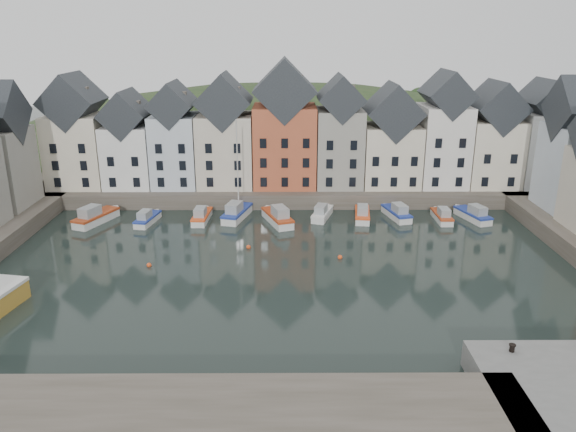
{
  "coord_description": "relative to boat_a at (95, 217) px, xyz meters",
  "views": [
    {
      "loc": [
        0.13,
        -50.54,
        23.39
      ],
      "look_at": [
        0.43,
        6.0,
        4.49
      ],
      "focal_mm": 35.0,
      "sensor_mm": 36.0,
      "label": 1
    }
  ],
  "objects": [
    {
      "name": "boat_h",
      "position": [
        38.58,
        1.76,
        -0.1
      ],
      "size": [
        3.21,
        6.27,
        2.3
      ],
      "rotation": [
        0.0,
        0.0,
        0.24
      ],
      "color": "silver",
      "rests_on": "ground"
    },
    {
      "name": "far_quay",
      "position": [
        23.94,
        13.28,
        0.21
      ],
      "size": [
        90.0,
        16.0,
        2.0
      ],
      "primitive_type": "cube",
      "color": "#4A4439",
      "rests_on": "ground"
    },
    {
      "name": "hillside",
      "position": [
        23.96,
        39.28,
        -18.75
      ],
      "size": [
        153.6,
        70.4,
        64.0
      ],
      "color": "#22371B",
      "rests_on": "ground"
    },
    {
      "name": "boat_f",
      "position": [
        28.84,
        1.78,
        -0.14
      ],
      "size": [
        3.3,
        5.92,
        2.17
      ],
      "rotation": [
        0.0,
        0.0,
        -0.29
      ],
      "color": "silver",
      "rests_on": "ground"
    },
    {
      "name": "boat_b",
      "position": [
        6.61,
        -0.2,
        -0.18
      ],
      "size": [
        2.55,
        5.54,
        2.05
      ],
      "rotation": [
        0.0,
        0.0,
        -0.17
      ],
      "color": "silver",
      "rests_on": "ground"
    },
    {
      "name": "mooring_buoys",
      "position": [
        19.94,
        -11.39,
        -0.64
      ],
      "size": [
        20.5,
        5.5,
        0.5
      ],
      "color": "#EC4D1B",
      "rests_on": "ground"
    },
    {
      "name": "mooring_bollard",
      "position": [
        39.88,
        -33.22,
        1.52
      ],
      "size": [
        0.48,
        0.48,
        0.56
      ],
      "color": "black",
      "rests_on": "near_quay"
    },
    {
      "name": "near_wall",
      "position": [
        13.94,
        -38.72,
        0.21
      ],
      "size": [
        50.0,
        6.0,
        2.0
      ],
      "primitive_type": "cube",
      "color": "#4A4439",
      "rests_on": "ground"
    },
    {
      "name": "far_terrace",
      "position": [
        27.15,
        11.28,
        8.09
      ],
      "size": [
        72.37,
        8.16,
        17.78
      ],
      "color": "beige",
      "rests_on": "far_quay"
    },
    {
      "name": "boat_g",
      "position": [
        34.01,
        1.28,
        -0.12
      ],
      "size": [
        2.49,
        6.05,
        2.26
      ],
      "rotation": [
        0.0,
        0.0,
        -0.12
      ],
      "color": "silver",
      "rests_on": "ground"
    },
    {
      "name": "boat_j",
      "position": [
        48.28,
        0.96,
        -0.1
      ],
      "size": [
        3.57,
        6.33,
        2.32
      ],
      "rotation": [
        0.0,
        0.0,
        0.3
      ],
      "color": "silver",
      "rests_on": "ground"
    },
    {
      "name": "boat_c",
      "position": [
        13.38,
        0.66,
        -0.13
      ],
      "size": [
        2.1,
        5.84,
        2.21
      ],
      "rotation": [
        0.0,
        0.0,
        -0.05
      ],
      "color": "silver",
      "rests_on": "ground"
    },
    {
      "name": "boat_e",
      "position": [
        23.15,
        -0.18,
        -0.0
      ],
      "size": [
        4.36,
        7.19,
        2.64
      ],
      "rotation": [
        0.0,
        0.0,
        0.35
      ],
      "color": "silver",
      "rests_on": "ground"
    },
    {
      "name": "boat_a",
      "position": [
        0.0,
        0.0,
        0.0
      ],
      "size": [
        4.54,
        7.18,
        2.64
      ],
      "rotation": [
        0.0,
        0.0,
        -0.38
      ],
      "color": "silver",
      "rests_on": "ground"
    },
    {
      "name": "ground",
      "position": [
        23.94,
        -16.72,
        -0.79
      ],
      "size": [
        260.0,
        260.0,
        0.0
      ],
      "primitive_type": "plane",
      "color": "black",
      "rests_on": "ground"
    },
    {
      "name": "boat_i",
      "position": [
        44.17,
        0.67,
        -0.17
      ],
      "size": [
        1.71,
        5.39,
        2.06
      ],
      "rotation": [
        0.0,
        0.0,
        0.01
      ],
      "color": "silver",
      "rests_on": "ground"
    },
    {
      "name": "boat_d",
      "position": [
        17.77,
        1.65,
        0.06
      ],
      "size": [
        3.78,
        7.11,
        12.99
      ],
      "rotation": [
        0.0,
        0.0,
        -0.26
      ],
      "color": "silver",
      "rests_on": "ground"
    }
  ]
}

